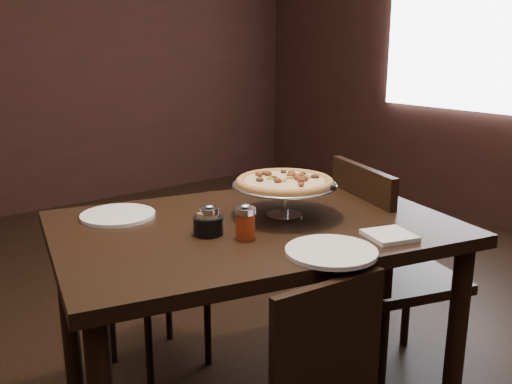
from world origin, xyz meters
TOP-DOWN VIEW (x-y plane):
  - room at (0.06, 0.03)m, footprint 6.04×7.04m
  - dining_table at (-0.04, 0.06)m, footprint 1.52×1.20m
  - pizza_stand at (0.09, 0.04)m, footprint 0.37×0.37m
  - parmesan_shaker at (-0.23, 0.04)m, footprint 0.06×0.06m
  - pepper_flake_shaker at (-0.16, -0.05)m, footprint 0.07×0.07m
  - packet_caddy at (-0.23, 0.05)m, footprint 0.10×0.10m
  - napkin_stack at (0.21, -0.34)m, footprint 0.18×0.18m
  - plate_left at (-0.38, 0.41)m, footprint 0.26×0.26m
  - plate_near at (-0.04, -0.32)m, footprint 0.27×0.27m
  - serving_spatula at (0.18, -0.07)m, footprint 0.13×0.13m
  - chair_far at (-0.08, 0.63)m, footprint 0.41×0.41m
  - chair_side at (0.63, -0.00)m, footprint 0.57×0.57m

SIDE VIEW (x-z plane):
  - chair_far at x=-0.08m, z-range 0.04..0.86m
  - chair_side at x=0.63m, z-range 0.04..1.01m
  - dining_table at x=-0.04m, z-range 0.31..1.15m
  - plate_left at x=-0.38m, z-range 0.84..0.85m
  - plate_near at x=-0.04m, z-range 0.84..0.85m
  - napkin_stack at x=0.21m, z-range 0.84..0.85m
  - packet_caddy at x=-0.23m, z-range 0.83..0.91m
  - parmesan_shaker at x=-0.23m, z-range 0.84..0.94m
  - pepper_flake_shaker at x=-0.16m, z-range 0.84..0.95m
  - serving_spatula at x=0.18m, z-range 0.95..0.97m
  - pizza_stand at x=0.09m, z-range 0.89..1.04m
  - room at x=0.06m, z-range -0.02..2.82m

